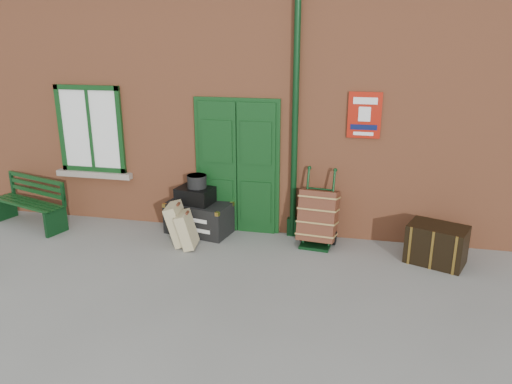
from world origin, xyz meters
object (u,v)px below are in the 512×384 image
(houdini_trunk, at_px, (199,218))
(dark_trunk, at_px, (437,244))
(porter_trolley, at_px, (318,217))
(bench, at_px, (31,201))

(houdini_trunk, height_order, dark_trunk, dark_trunk)
(houdini_trunk, distance_m, dark_trunk, 3.79)
(houdini_trunk, xyz_separation_m, porter_trolley, (2.00, -0.05, 0.20))
(porter_trolley, bearing_deg, houdini_trunk, -175.63)
(houdini_trunk, height_order, porter_trolley, porter_trolley)
(bench, height_order, dark_trunk, bench)
(houdini_trunk, relative_size, porter_trolley, 0.88)
(bench, height_order, houdini_trunk, bench)
(porter_trolley, xyz_separation_m, dark_trunk, (1.77, -0.32, -0.17))
(bench, bearing_deg, dark_trunk, 17.65)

